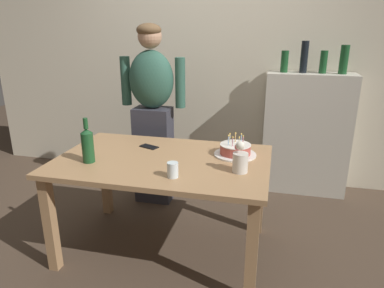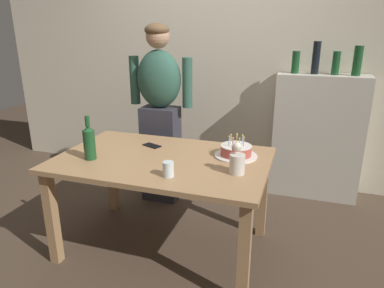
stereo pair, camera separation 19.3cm
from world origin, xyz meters
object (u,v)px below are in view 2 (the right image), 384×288
Objects in this scene: water_glass_near at (168,169)px; wine_bottle at (89,142)px; person_man_bearded at (160,112)px; flower_vase at (237,161)px; birthday_cake at (236,151)px; cell_phone at (152,146)px.

wine_bottle reaches higher than water_glass_near.
person_man_bearded is (-0.51, 1.06, 0.09)m from water_glass_near.
flower_vase is at bearing 135.71° from person_man_bearded.
birthday_cake is at bearing 102.42° from flower_vase.
birthday_cake reaches higher than cell_phone.
cell_phone is at bearing 106.62° from person_man_bearded.
birthday_cake is 1.49× the size of flower_vase.
water_glass_near is 0.61m from cell_phone.
flower_vase is 1.27m from person_man_bearded.
person_man_bearded is (-0.17, 0.56, 0.13)m from cell_phone.
cell_phone is 0.70× the size of flower_vase.
flower_vase reaches higher than cell_phone.
person_man_bearded is (-0.90, 0.88, 0.05)m from flower_vase.
flower_vase is at bearing 24.60° from water_glass_near.
person_man_bearded reaches higher than birthday_cake.
flower_vase is (1.03, 0.07, -0.04)m from wine_bottle.
water_glass_near reaches higher than cell_phone.
wine_bottle is 0.51m from cell_phone.
wine_bottle is 2.17× the size of cell_phone.
cell_phone is at bearing 178.17° from birthday_cake.
birthday_cake is 0.98× the size of wine_bottle.
water_glass_near is 0.06× the size of person_man_bearded.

